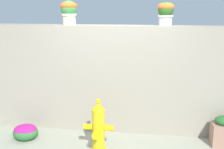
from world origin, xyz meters
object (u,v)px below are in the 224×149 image
potted_plant_1 (69,10)px  potted_plant_2 (166,11)px  fire_hydrant (98,129)px  flower_bush_left (25,131)px

potted_plant_1 → potted_plant_2: 1.74m
potted_plant_2 → fire_hydrant: 2.33m
potted_plant_1 → potted_plant_2: potted_plant_1 is taller
flower_bush_left → potted_plant_2: bearing=16.0°
potted_plant_2 → flower_bush_left: (-2.44, -0.70, -2.12)m
potted_plant_1 → potted_plant_2: (1.74, 0.06, -0.01)m
fire_hydrant → flower_bush_left: (-1.40, 0.27, -0.27)m
fire_hydrant → flower_bush_left: size_ratio=1.99×
fire_hydrant → potted_plant_1: bearing=127.3°
potted_plant_1 → flower_bush_left: potted_plant_1 is taller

